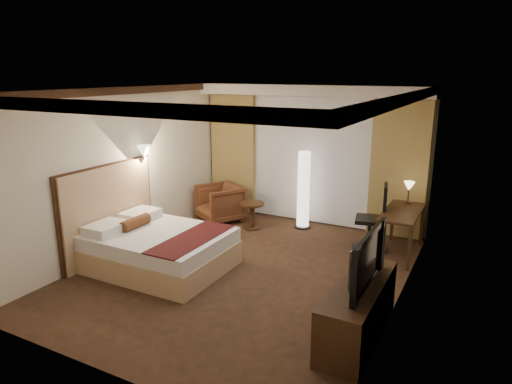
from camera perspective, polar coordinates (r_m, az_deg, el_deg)
The scene contains 21 objects.
floor at distance 7.03m, azimuth -1.54°, elevation -9.84°, with size 4.50×5.50×0.01m, color #2F1F12.
ceiling at distance 6.39m, azimuth -1.71°, elevation 12.71°, with size 4.50×5.50×0.01m, color white.
back_wall at distance 9.03m, azimuth 6.99°, elevation 4.62°, with size 4.50×0.02×2.70m, color #EFE8CE.
left_wall at distance 7.91m, azimuth -16.00°, elevation 2.69°, with size 0.02×5.50×2.70m, color #EFE8CE.
right_wall at distance 5.86m, azimuth 17.96°, elevation -1.63°, with size 0.02×5.50×2.70m, color #EFE8CE.
crown_molding at distance 6.40m, azimuth -1.71°, elevation 12.18°, with size 4.50×5.50×0.12m, color black, non-canonical shape.
soffit at distance 8.66m, azimuth 6.64°, elevation 12.53°, with size 4.50×0.50×0.20m, color white.
curtain_sheer at distance 8.97m, azimuth 6.78°, elevation 3.91°, with size 2.48×0.04×2.45m, color silver.
curtain_left_drape at distance 9.65m, azimuth -2.83°, elevation 4.77°, with size 1.00×0.14×2.45m, color tan.
curtain_right_drape at distance 8.47m, azimuth 17.42°, elevation 2.68°, with size 1.00×0.14×2.45m, color tan.
wall_sconce at distance 7.97m, azimuth -13.82°, elevation 4.91°, with size 0.24×0.24×0.24m, color white, non-canonical shape.
bed at distance 7.19m, azimuth -11.85°, elevation -7.09°, with size 2.00×1.56×0.58m, color white, non-canonical shape.
headboard at distance 7.69m, azimuth -17.86°, elevation -2.41°, with size 0.12×1.86×1.50m, color tan, non-canonical shape.
armchair at distance 9.19m, azimuth -4.53°, elevation -1.17°, with size 0.79×0.74×0.81m, color #503418.
side_table at distance 8.76m, azimuth -0.47°, elevation -2.97°, with size 0.46×0.46×0.51m, color black, non-canonical shape.
floor_lamp at distance 8.72m, azimuth 5.96°, elevation 0.25°, with size 0.32×0.32×1.50m, color white, non-canonical shape.
desk at distance 7.87m, azimuth 17.58°, elevation -4.88°, with size 0.55×1.30×0.75m, color black, non-canonical shape.
desk_lamp at distance 8.19m, azimuth 18.52°, elevation -0.20°, with size 0.18×0.18×0.34m, color #FFD899, non-canonical shape.
office_chair at distance 7.85m, azimuth 14.09°, elevation -3.08°, with size 0.56×0.56×1.16m, color black, non-canonical shape.
dresser at distance 5.46m, azimuth 12.63°, elevation -14.21°, with size 0.50×1.65×0.64m, color black, non-canonical shape.
television at distance 5.18m, azimuth 12.72°, elevation -7.75°, with size 1.17×0.67×0.15m, color black.
Camera 1 is at (3.14, -5.56, 2.94)m, focal length 32.00 mm.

